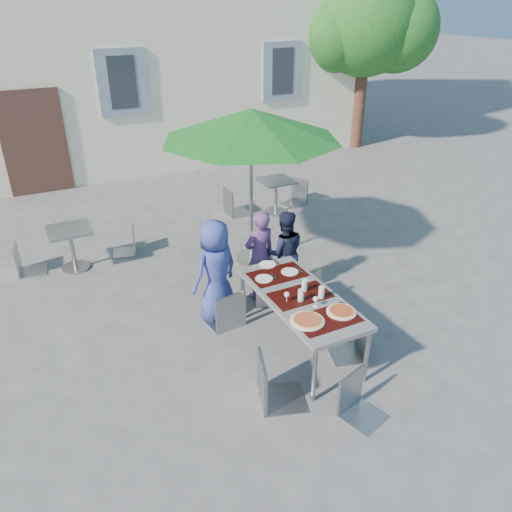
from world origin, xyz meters
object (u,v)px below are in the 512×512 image
bg_chair_l_0 (20,242)px  bg_chair_r_0 (127,226)px  chair_5 (360,374)px  cafe_table_0 (71,243)px  cafe_table_1 (276,191)px  dining_table (300,299)px  bg_chair_r_1 (297,177)px  pizza_near_right (341,311)px  patio_umbrella (251,125)px  child_0 (216,270)px  child_2 (284,253)px  pizza_near_left (307,320)px  bg_chair_l_1 (233,186)px  child_1 (260,255)px  chair_1 (269,269)px  chair_4 (358,318)px  chair_2 (306,269)px  chair_3 (273,355)px  chair_0 (226,288)px

bg_chair_l_0 → bg_chair_r_0: 1.62m
chair_5 → bg_chair_r_0: chair_5 is taller
cafe_table_0 → cafe_table_1: 4.01m
dining_table → bg_chair_r_1: 4.88m
pizza_near_right → patio_umbrella: size_ratio=0.12×
patio_umbrella → bg_chair_r_0: patio_umbrella is taller
child_0 → patio_umbrella: size_ratio=0.52×
child_2 → patio_umbrella: (-0.01, 1.03, 1.59)m
pizza_near_left → bg_chair_l_1: (1.26, 4.72, -0.18)m
pizza_near_left → bg_chair_r_0: bg_chair_r_0 is taller
chair_5 → child_2: bearing=78.0°
patio_umbrella → bg_chair_r_0: 2.71m
child_1 → chair_1: child_1 is taller
chair_4 → chair_5: chair_4 is taller
bg_chair_r_0 → pizza_near_right: bearing=-70.4°
chair_2 → child_1: bearing=128.7°
child_1 → bg_chair_r_0: child_1 is taller
child_2 → chair_3: size_ratio=1.19×
child_1 → chair_3: child_1 is taller
chair_4 → patio_umbrella: patio_umbrella is taller
bg_chair_r_0 → chair_3: bearing=-83.3°
child_1 → child_2: child_1 is taller
cafe_table_0 → bg_chair_l_1: size_ratio=0.68×
chair_3 → cafe_table_0: size_ratio=1.53×
bg_chair_r_0 → chair_5: bearing=-75.8°
patio_umbrella → child_1: bearing=-110.2°
chair_3 → bg_chair_r_1: bearing=56.6°
dining_table → chair_4: size_ratio=2.05×
cafe_table_0 → chair_4: bearing=-54.7°
chair_4 → cafe_table_0: bearing=125.3°
pizza_near_left → chair_3: 0.57m
dining_table → chair_4: bearing=-38.7°
pizza_near_left → child_1: bearing=79.4°
child_0 → chair_1: bearing=159.1°
pizza_near_left → chair_4: (0.75, 0.06, -0.24)m
pizza_near_left → cafe_table_1: pizza_near_left is taller
child_2 → chair_0: bearing=41.6°
chair_2 → chair_3: 1.91m
bg_chair_l_1 → bg_chair_r_1: (1.44, -0.03, -0.04)m
bg_chair_l_1 → chair_0: bearing=-115.7°
chair_2 → child_2: bearing=95.8°
cafe_table_0 → bg_chair_l_1: (3.18, 0.90, 0.14)m
child_2 → chair_5: size_ratio=1.42×
cafe_table_0 → bg_chair_l_0: (-0.71, 0.22, 0.08)m
child_0 → chair_4: child_0 is taller
pizza_near_right → cafe_table_1: 4.74m
child_1 → dining_table: bearing=78.2°
patio_umbrella → bg_chair_l_0: size_ratio=2.96×
dining_table → child_1: size_ratio=1.41×
child_1 → chair_0: bearing=27.0°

